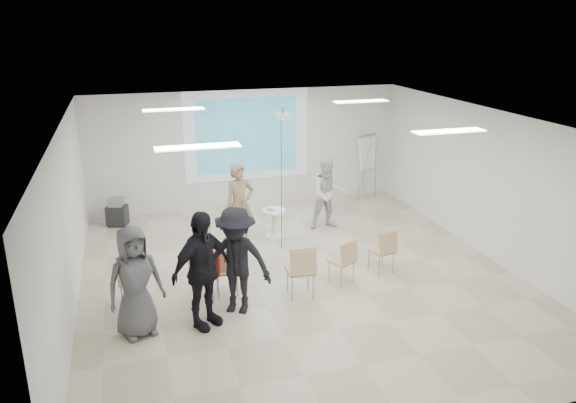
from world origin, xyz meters
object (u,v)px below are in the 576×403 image
object	(u,v)px
pedestal_table	(274,222)
chair_right_far	(384,248)
chair_far_left	(132,276)
chair_center	(301,268)
audience_outer	(134,275)
av_cart	(117,213)
player_right	(328,190)
player_left	(240,199)
flipchart_easel	(368,152)
chair_left_inner	(227,268)
audience_mid	(236,254)
chair_left_mid	(203,270)
chair_right_inner	(344,259)
laptop	(226,268)
audience_left	(201,262)

from	to	relation	value
pedestal_table	chair_right_far	size ratio (longest dim) A/B	0.76
chair_far_left	chair_center	xyz separation A→B (m)	(2.83, -0.50, 0.00)
audience_outer	av_cart	world-z (taller)	audience_outer
chair_far_left	av_cart	size ratio (longest dim) A/B	1.46
player_right	player_left	bearing A→B (deg)	-166.40
chair_center	flipchart_easel	xyz separation A→B (m)	(3.44, 4.98, 0.70)
chair_left_inner	audience_mid	distance (m)	0.81
player_left	chair_right_far	distance (m)	3.27
player_left	chair_left_mid	distance (m)	2.60
chair_left_inner	audience_outer	size ratio (longest dim) A/B	0.44
player_right	chair_center	bearing A→B (deg)	-114.41
flipchart_easel	chair_right_inner	bearing A→B (deg)	-142.44
flipchart_easel	audience_mid	bearing A→B (deg)	-156.21
pedestal_table	player_right	bearing A→B (deg)	10.64
audience_mid	chair_center	bearing A→B (deg)	33.71
chair_right_inner	flipchart_easel	bearing A→B (deg)	38.85
pedestal_table	chair_right_inner	bearing A→B (deg)	-76.27
chair_left_mid	laptop	size ratio (longest dim) A/B	2.87
pedestal_table	player_left	world-z (taller)	player_left
laptop	flipchart_easel	world-z (taller)	flipchart_easel
audience_outer	audience_left	bearing A→B (deg)	-21.08
audience_mid	flipchart_easel	distance (m)	6.86
chair_left_mid	chair_right_far	distance (m)	3.45
chair_left_inner	av_cart	size ratio (longest dim) A/B	1.30
player_left	player_right	distance (m)	2.19
chair_left_mid	audience_outer	distance (m)	1.51
flipchart_easel	chair_far_left	bearing A→B (deg)	-168.53
pedestal_table	flipchart_easel	size ratio (longest dim) A/B	0.38
laptop	audience_left	size ratio (longest dim) A/B	0.15
player_left	flipchart_easel	bearing A→B (deg)	15.88
chair_left_inner	audience_left	size ratio (longest dim) A/B	0.40
chair_right_far	audience_mid	bearing A→B (deg)	179.85
player_right	laptop	world-z (taller)	player_right
chair_far_left	av_cart	xyz separation A→B (m)	(-0.24, 4.20, -0.27)
player_right	chair_right_inner	xyz separation A→B (m)	(-0.72, -2.84, -0.43)
audience_left	chair_left_inner	bearing A→B (deg)	26.82
laptop	audience_mid	xyz separation A→B (m)	(0.05, -0.72, 0.56)
chair_left_mid	audience_outer	world-z (taller)	audience_outer
player_left	audience_mid	xyz separation A→B (m)	(-0.66, -2.88, 0.02)
chair_left_mid	audience_mid	bearing A→B (deg)	-28.87
player_left	av_cart	size ratio (longest dim) A/B	2.99
chair_right_far	audience_outer	size ratio (longest dim) A/B	0.44
audience_mid	audience_left	bearing A→B (deg)	-124.43
audience_left	player_right	bearing A→B (deg)	13.82
chair_right_inner	audience_mid	world-z (taller)	audience_mid
player_left	chair_far_left	world-z (taller)	player_left
player_right	chair_left_inner	size ratio (longest dim) A/B	2.11
av_cart	chair_right_far	bearing A→B (deg)	-21.48
chair_far_left	chair_center	distance (m)	2.87
audience_mid	audience_outer	distance (m)	1.64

